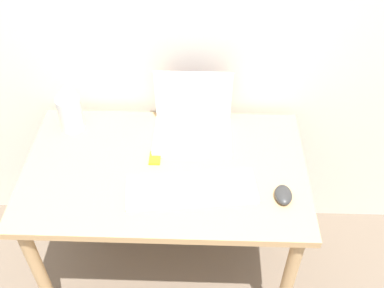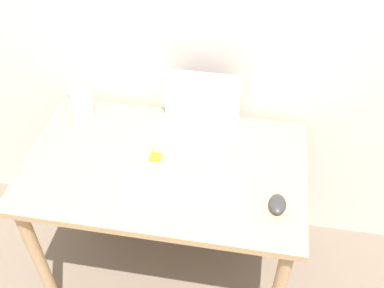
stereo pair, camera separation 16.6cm
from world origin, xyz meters
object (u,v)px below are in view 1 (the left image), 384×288
Objects in this scene: keyboard at (192,190)px; mp3_player at (155,158)px; laptop at (193,122)px; mouse at (283,195)px; vase at (69,108)px.

mp3_player is (-0.15, 0.16, -0.01)m from keyboard.
laptop reaches higher than keyboard.
mouse is 0.51m from mp3_player.
mp3_player is (-0.14, -0.16, -0.05)m from laptop.
keyboard is at bearing -47.54° from mp3_player.
vase is 0.41m from mp3_player.
mouse is 0.42× the size of vase.
vase reaches higher than keyboard.
laptop is 0.64× the size of keyboard.
keyboard is 2.25× the size of vase.
laptop is at bearing 49.11° from mp3_player.
mp3_player is (-0.47, 0.18, -0.01)m from mouse.
laptop reaches higher than vase.
laptop is 1.44× the size of vase.
mouse is at bearing -23.09° from vase.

